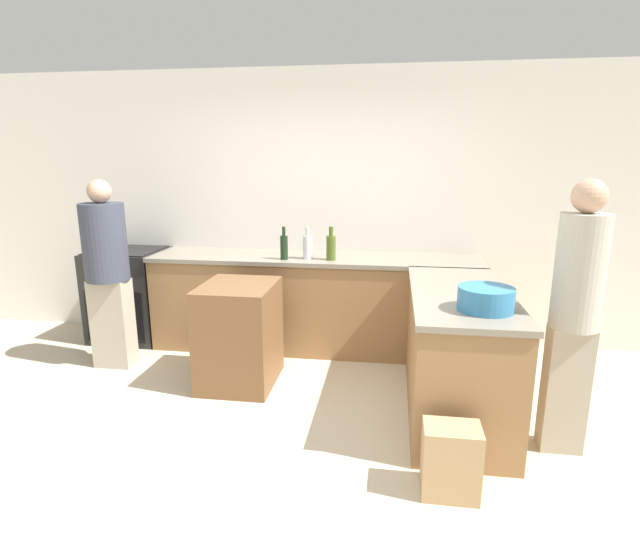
{
  "coord_description": "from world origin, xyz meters",
  "views": [
    {
      "loc": [
        0.75,
        -2.97,
        1.85
      ],
      "look_at": [
        0.22,
        0.57,
        0.97
      ],
      "focal_mm": 28.0,
      "sensor_mm": 36.0,
      "label": 1
    }
  ],
  "objects_px": {
    "person_by_range": "(107,269)",
    "wine_bottle_dark": "(284,246)",
    "person_at_peninsula": "(575,308)",
    "paper_bag": "(451,461)",
    "olive_oil_bottle": "(331,247)",
    "range_oven": "(130,294)",
    "mixing_bowl": "(486,299)",
    "vinegar_bottle_clear": "(307,246)",
    "island_table": "(239,334)"
  },
  "relations": [
    {
      "from": "island_table",
      "to": "person_by_range",
      "type": "xyz_separation_m",
      "value": [
        -1.24,
        0.18,
        0.48
      ]
    },
    {
      "from": "vinegar_bottle_clear",
      "to": "mixing_bowl",
      "type": "bearing_deg",
      "value": -46.7
    },
    {
      "from": "range_oven",
      "to": "wine_bottle_dark",
      "type": "xyz_separation_m",
      "value": [
        1.69,
        -0.19,
        0.58
      ]
    },
    {
      "from": "person_at_peninsula",
      "to": "olive_oil_bottle",
      "type": "bearing_deg",
      "value": 140.12
    },
    {
      "from": "wine_bottle_dark",
      "to": "person_by_range",
      "type": "distance_m",
      "value": 1.57
    },
    {
      "from": "mixing_bowl",
      "to": "wine_bottle_dark",
      "type": "xyz_separation_m",
      "value": [
        -1.58,
        1.39,
        0.05
      ]
    },
    {
      "from": "range_oven",
      "to": "wine_bottle_dark",
      "type": "relative_size",
      "value": 3.07
    },
    {
      "from": "range_oven",
      "to": "person_by_range",
      "type": "xyz_separation_m",
      "value": [
        0.22,
        -0.71,
        0.43
      ]
    },
    {
      "from": "island_table",
      "to": "wine_bottle_dark",
      "type": "bearing_deg",
      "value": 71.66
    },
    {
      "from": "olive_oil_bottle",
      "to": "range_oven",
      "type": "bearing_deg",
      "value": 175.99
    },
    {
      "from": "person_by_range",
      "to": "paper_bag",
      "type": "height_order",
      "value": "person_by_range"
    },
    {
      "from": "range_oven",
      "to": "vinegar_bottle_clear",
      "type": "distance_m",
      "value": 1.99
    },
    {
      "from": "vinegar_bottle_clear",
      "to": "person_by_range",
      "type": "relative_size",
      "value": 0.18
    },
    {
      "from": "vinegar_bottle_clear",
      "to": "paper_bag",
      "type": "height_order",
      "value": "vinegar_bottle_clear"
    },
    {
      "from": "mixing_bowl",
      "to": "paper_bag",
      "type": "xyz_separation_m",
      "value": [
        -0.22,
        -0.55,
        -0.79
      ]
    },
    {
      "from": "olive_oil_bottle",
      "to": "paper_bag",
      "type": "bearing_deg",
      "value": -64.88
    },
    {
      "from": "person_at_peninsula",
      "to": "paper_bag",
      "type": "height_order",
      "value": "person_at_peninsula"
    },
    {
      "from": "wine_bottle_dark",
      "to": "person_by_range",
      "type": "relative_size",
      "value": 0.18
    },
    {
      "from": "range_oven",
      "to": "mixing_bowl",
      "type": "height_order",
      "value": "mixing_bowl"
    },
    {
      "from": "range_oven",
      "to": "paper_bag",
      "type": "xyz_separation_m",
      "value": [
        3.05,
        -2.12,
        -0.26
      ]
    },
    {
      "from": "olive_oil_bottle",
      "to": "person_by_range",
      "type": "xyz_separation_m",
      "value": [
        -1.91,
        -0.56,
        -0.15
      ]
    },
    {
      "from": "person_by_range",
      "to": "range_oven",
      "type": "bearing_deg",
      "value": 107.08
    },
    {
      "from": "person_by_range",
      "to": "island_table",
      "type": "bearing_deg",
      "value": -8.19
    },
    {
      "from": "island_table",
      "to": "person_at_peninsula",
      "type": "bearing_deg",
      "value": -15.72
    },
    {
      "from": "range_oven",
      "to": "paper_bag",
      "type": "bearing_deg",
      "value": -34.83
    },
    {
      "from": "person_by_range",
      "to": "vinegar_bottle_clear",
      "type": "bearing_deg",
      "value": 19.3
    },
    {
      "from": "olive_oil_bottle",
      "to": "paper_bag",
      "type": "distance_m",
      "value": 2.34
    },
    {
      "from": "person_at_peninsula",
      "to": "paper_bag",
      "type": "xyz_separation_m",
      "value": [
        -0.75,
        -0.57,
        -0.75
      ]
    },
    {
      "from": "person_by_range",
      "to": "wine_bottle_dark",
      "type": "bearing_deg",
      "value": 19.74
    },
    {
      "from": "wine_bottle_dark",
      "to": "olive_oil_bottle",
      "type": "height_order",
      "value": "olive_oil_bottle"
    },
    {
      "from": "person_at_peninsula",
      "to": "paper_bag",
      "type": "distance_m",
      "value": 1.21
    },
    {
      "from": "olive_oil_bottle",
      "to": "vinegar_bottle_clear",
      "type": "xyz_separation_m",
      "value": [
        -0.23,
        0.03,
        -0.0
      ]
    },
    {
      "from": "paper_bag",
      "to": "island_table",
      "type": "bearing_deg",
      "value": 142.32
    },
    {
      "from": "vinegar_bottle_clear",
      "to": "paper_bag",
      "type": "distance_m",
      "value": 2.45
    },
    {
      "from": "olive_oil_bottle",
      "to": "person_at_peninsula",
      "type": "height_order",
      "value": "person_at_peninsula"
    },
    {
      "from": "island_table",
      "to": "vinegar_bottle_clear",
      "type": "bearing_deg",
      "value": 59.9
    },
    {
      "from": "person_by_range",
      "to": "paper_bag",
      "type": "distance_m",
      "value": 3.24
    },
    {
      "from": "wine_bottle_dark",
      "to": "person_at_peninsula",
      "type": "xyz_separation_m",
      "value": [
        2.12,
        -1.37,
        -0.09
      ]
    },
    {
      "from": "range_oven",
      "to": "mixing_bowl",
      "type": "relative_size",
      "value": 2.73
    },
    {
      "from": "range_oven",
      "to": "person_by_range",
      "type": "bearing_deg",
      "value": -72.92
    },
    {
      "from": "mixing_bowl",
      "to": "paper_bag",
      "type": "relative_size",
      "value": 0.83
    },
    {
      "from": "range_oven",
      "to": "paper_bag",
      "type": "relative_size",
      "value": 2.26
    },
    {
      "from": "island_table",
      "to": "person_by_range",
      "type": "bearing_deg",
      "value": 171.81
    },
    {
      "from": "vinegar_bottle_clear",
      "to": "range_oven",
      "type": "bearing_deg",
      "value": 176.27
    },
    {
      "from": "island_table",
      "to": "wine_bottle_dark",
      "type": "height_order",
      "value": "wine_bottle_dark"
    },
    {
      "from": "mixing_bowl",
      "to": "person_at_peninsula",
      "type": "relative_size",
      "value": 0.2
    },
    {
      "from": "olive_oil_bottle",
      "to": "person_at_peninsula",
      "type": "distance_m",
      "value": 2.19
    },
    {
      "from": "island_table",
      "to": "olive_oil_bottle",
      "type": "distance_m",
      "value": 1.18
    },
    {
      "from": "range_oven",
      "to": "person_by_range",
      "type": "distance_m",
      "value": 0.86
    },
    {
      "from": "range_oven",
      "to": "paper_bag",
      "type": "height_order",
      "value": "range_oven"
    }
  ]
}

